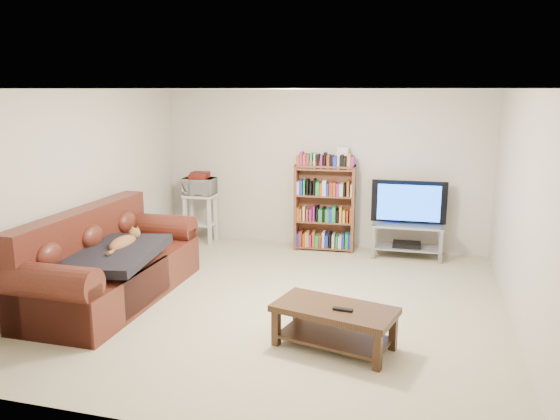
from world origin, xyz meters
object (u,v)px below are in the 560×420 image
(sofa, at_px, (107,268))
(bookshelf, at_px, (325,207))
(coffee_table, at_px, (334,319))
(tv_stand, at_px, (407,235))

(sofa, xyz_separation_m, bookshelf, (2.09, 2.61, 0.31))
(coffee_table, bearing_deg, bookshelf, 115.97)
(coffee_table, distance_m, bookshelf, 3.27)
(sofa, height_order, tv_stand, sofa)
(coffee_table, height_order, tv_stand, tv_stand)
(tv_stand, distance_m, bookshelf, 1.28)
(coffee_table, xyz_separation_m, tv_stand, (0.54, 3.10, 0.05))
(tv_stand, height_order, bookshelf, bookshelf)
(coffee_table, bearing_deg, sofa, -177.90)
(tv_stand, relative_size, bookshelf, 0.77)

